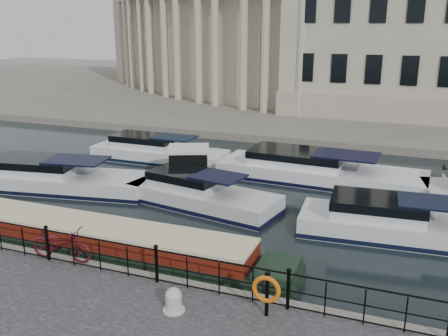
{
  "coord_description": "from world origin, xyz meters",
  "views": [
    {
      "loc": [
        6.7,
        -13.99,
        8.04
      ],
      "look_at": [
        0.5,
        2.0,
        3.0
      ],
      "focal_mm": 40.0,
      "sensor_mm": 36.0,
      "label": 1
    }
  ],
  "objects_px": {
    "mooring_bollard": "(174,300)",
    "life_ring_post": "(266,290)",
    "harbour_hut": "(189,170)",
    "narrowboat": "(91,244)",
    "bicycle": "(61,244)"
  },
  "relations": [
    {
      "from": "mooring_bollard",
      "to": "harbour_hut",
      "type": "xyz_separation_m",
      "value": [
        -4.67,
        10.96,
        0.08
      ]
    },
    {
      "from": "bicycle",
      "to": "narrowboat",
      "type": "xyz_separation_m",
      "value": [
        -0.13,
        1.69,
        -0.75
      ]
    },
    {
      "from": "mooring_bollard",
      "to": "harbour_hut",
      "type": "distance_m",
      "value": 11.91
    },
    {
      "from": "harbour_hut",
      "to": "mooring_bollard",
      "type": "bearing_deg",
      "value": -90.35
    },
    {
      "from": "narrowboat",
      "to": "harbour_hut",
      "type": "height_order",
      "value": "harbour_hut"
    },
    {
      "from": "mooring_bollard",
      "to": "life_ring_post",
      "type": "xyz_separation_m",
      "value": [
        2.39,
        0.62,
        0.48
      ]
    },
    {
      "from": "bicycle",
      "to": "harbour_hut",
      "type": "bearing_deg",
      "value": -5.1
    },
    {
      "from": "mooring_bollard",
      "to": "narrowboat",
      "type": "relative_size",
      "value": 0.04
    },
    {
      "from": "mooring_bollard",
      "to": "life_ring_post",
      "type": "bearing_deg",
      "value": 14.56
    },
    {
      "from": "mooring_bollard",
      "to": "life_ring_post",
      "type": "height_order",
      "value": "life_ring_post"
    },
    {
      "from": "life_ring_post",
      "to": "harbour_hut",
      "type": "bearing_deg",
      "value": 124.35
    },
    {
      "from": "narrowboat",
      "to": "harbour_hut",
      "type": "relative_size",
      "value": 4.43
    },
    {
      "from": "bicycle",
      "to": "harbour_hut",
      "type": "height_order",
      "value": "harbour_hut"
    },
    {
      "from": "harbour_hut",
      "to": "narrowboat",
      "type": "bearing_deg",
      "value": -114.82
    },
    {
      "from": "harbour_hut",
      "to": "bicycle",
      "type": "bearing_deg",
      "value": -113.82
    }
  ]
}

